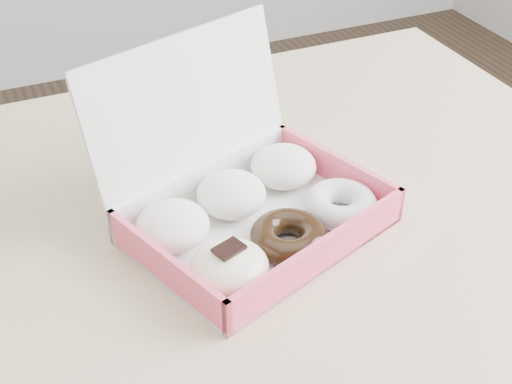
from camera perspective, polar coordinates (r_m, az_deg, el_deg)
name	(u,v)px	position (r m, az deg, el deg)	size (l,w,h in m)	color
table	(190,272)	(0.92, -5.27, -6.38)	(1.20, 0.80, 0.75)	tan
donut_box	(247,204)	(0.84, -0.70, -0.99)	(0.35, 0.33, 0.21)	white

